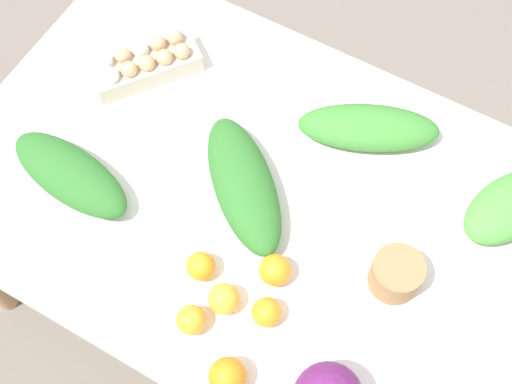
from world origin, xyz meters
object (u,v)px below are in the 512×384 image
at_px(orange_5, 275,270).
at_px(paper_bag, 396,274).
at_px(orange_1, 191,320).
at_px(orange_0, 224,299).
at_px(orange_4, 201,266).
at_px(orange_3, 267,312).
at_px(greens_bunch_beet_tops, 70,174).
at_px(greens_bunch_kale, 368,128).
at_px(orange_2, 227,377).
at_px(egg_carton, 145,63).
at_px(greens_bunch_chard, 244,184).
at_px(greens_bunch_dandelion, 510,206).

bearing_deg(orange_5, paper_bag, -153.15).
bearing_deg(orange_1, orange_0, -116.31).
height_order(paper_bag, orange_4, paper_bag).
height_order(orange_1, orange_3, same).
height_order(greens_bunch_beet_tops, orange_0, greens_bunch_beet_tops).
height_order(paper_bag, greens_bunch_kale, paper_bag).
distance_m(orange_0, orange_2, 0.17).
bearing_deg(greens_bunch_beet_tops, orange_0, 170.04).
height_order(orange_4, orange_5, orange_5).
distance_m(paper_bag, orange_2, 0.44).
xyz_separation_m(egg_carton, orange_0, (-0.50, 0.45, -0.01)).
bearing_deg(paper_bag, greens_bunch_chard, -3.74).
distance_m(greens_bunch_chard, orange_2, 0.45).
height_order(greens_bunch_beet_tops, greens_bunch_kale, greens_bunch_kale).
bearing_deg(orange_2, orange_1, -27.06).
relative_size(greens_bunch_chard, greens_bunch_beet_tops, 1.11).
distance_m(paper_bag, orange_3, 0.30).
relative_size(greens_bunch_chard, orange_2, 4.61).
bearing_deg(orange_1, orange_3, -144.42).
bearing_deg(orange_3, orange_5, -72.02).
bearing_deg(egg_carton, orange_0, 85.44).
xyz_separation_m(orange_1, orange_4, (0.05, -0.12, 0.00)).
bearing_deg(orange_4, egg_carton, -44.12).
relative_size(paper_bag, greens_bunch_chard, 0.31).
bearing_deg(egg_carton, orange_2, 82.42).
xyz_separation_m(greens_bunch_dandelion, orange_3, (0.37, 0.50, -0.01)).
distance_m(greens_bunch_beet_tops, orange_1, 0.47).
xyz_separation_m(greens_bunch_kale, orange_0, (0.09, 0.56, -0.01)).
bearing_deg(orange_2, orange_3, -90.83).
distance_m(greens_bunch_kale, orange_4, 0.54).
xyz_separation_m(orange_2, orange_3, (-0.00, -0.16, -0.01)).
bearing_deg(greens_bunch_chard, orange_4, 94.18).
height_order(egg_carton, greens_bunch_chard, same).
height_order(greens_bunch_kale, orange_1, greens_bunch_kale).
xyz_separation_m(egg_carton, greens_bunch_chard, (-0.40, 0.18, 0.00)).
distance_m(greens_bunch_dandelion, orange_0, 0.70).
height_order(orange_3, orange_4, same).
relative_size(greens_bunch_dandelion, orange_4, 3.89).
relative_size(orange_0, orange_5, 0.96).
distance_m(greens_bunch_kale, orange_5, 0.44).
distance_m(paper_bag, greens_bunch_kale, 0.39).
bearing_deg(orange_5, orange_3, 107.98).
bearing_deg(orange_4, orange_3, 173.57).
height_order(greens_bunch_chard, orange_2, greens_bunch_chard).
distance_m(egg_carton, orange_3, 0.74).
xyz_separation_m(orange_4, orange_5, (-0.15, -0.07, 0.00)).
bearing_deg(egg_carton, orange_1, 78.76).
xyz_separation_m(orange_1, orange_5, (-0.10, -0.19, 0.00)).
xyz_separation_m(paper_bag, orange_3, (0.21, 0.22, -0.01)).
bearing_deg(orange_2, greens_bunch_beet_tops, -21.66).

